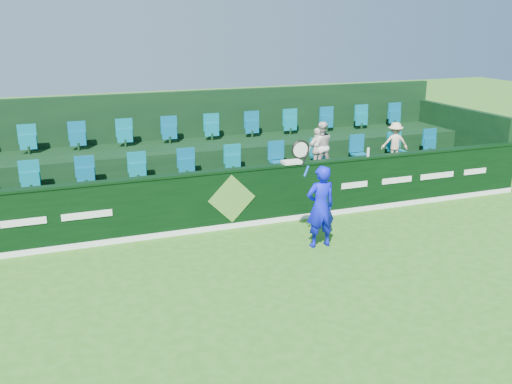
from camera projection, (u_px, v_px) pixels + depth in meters
name	position (u px, v px, depth m)	size (l,w,h in m)	color
ground	(307.00, 306.00, 9.34)	(60.00, 60.00, 0.00)	#2B6618
sponsor_hoarding	(230.00, 198.00, 12.72)	(16.00, 0.25, 1.35)	black
stand_tier_front	(216.00, 196.00, 13.78)	(16.00, 2.00, 0.80)	black
stand_tier_back	(196.00, 168.00, 15.41)	(16.00, 1.80, 1.30)	black
stand_rear	(191.00, 144.00, 15.64)	(16.00, 4.10, 2.60)	black
seat_row_front	(211.00, 165.00, 13.94)	(13.50, 0.50, 0.60)	#066677
seat_row_back	(192.00, 132.00, 15.40)	(13.50, 0.50, 0.60)	#066677
tennis_player	(320.00, 206.00, 11.58)	(1.08, 0.41, 2.35)	#0D14E6
spectator_left	(321.00, 146.00, 14.45)	(0.61, 0.47, 1.25)	beige
spectator_middle	(317.00, 149.00, 14.44)	(0.64, 0.27, 1.10)	white
spectator_right	(395.00, 143.00, 15.22)	(0.71, 0.41, 1.09)	beige
towel	(292.00, 162.00, 13.02)	(0.44, 0.28, 0.07)	white
drinks_bottle	(368.00, 152.00, 13.68)	(0.07, 0.07, 0.21)	silver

